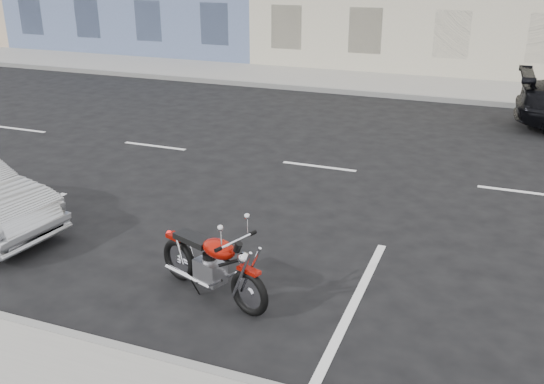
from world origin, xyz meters
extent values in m
plane|color=black|center=(0.00, 0.00, 0.00)|extent=(120.00, 120.00, 0.00)
cube|color=gray|center=(-5.00, 8.70, 0.07)|extent=(80.00, 3.40, 0.15)
cube|color=gray|center=(-5.00, 7.00, 0.08)|extent=(80.00, 0.12, 0.16)
torus|color=black|center=(-0.52, -5.92, 0.29)|extent=(0.61, 0.30, 0.61)
torus|color=black|center=(-1.76, -5.46, 0.29)|extent=(0.61, 0.30, 0.61)
cube|color=#8F0E05|center=(-0.52, -5.92, 0.61)|extent=(0.33, 0.22, 0.05)
cube|color=#8F0E05|center=(-1.79, -5.45, 0.63)|extent=(0.31, 0.23, 0.05)
cube|color=gray|center=(-1.18, -5.68, 0.35)|extent=(0.45, 0.39, 0.31)
ellipsoid|color=#8F0E05|center=(-1.00, -5.74, 0.73)|extent=(0.58, 0.47, 0.25)
cube|color=black|center=(-1.46, -5.57, 0.71)|extent=(0.61, 0.42, 0.08)
cylinder|color=silver|center=(-0.72, -5.85, 0.94)|extent=(0.25, 0.61, 0.03)
sphere|color=silver|center=(-0.60, -5.89, 0.75)|extent=(0.15, 0.15, 0.15)
cylinder|color=silver|center=(-1.50, -5.69, 0.20)|extent=(0.84, 0.37, 0.07)
cylinder|color=silver|center=(-1.41, -5.45, 0.20)|extent=(0.84, 0.37, 0.07)
cylinder|color=silver|center=(-0.56, -5.90, 0.56)|extent=(0.34, 0.16, 0.72)
cylinder|color=black|center=(-0.99, -5.74, 0.50)|extent=(0.70, 0.30, 0.45)
camera|label=1|loc=(1.45, -11.61, 4.21)|focal=40.00mm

